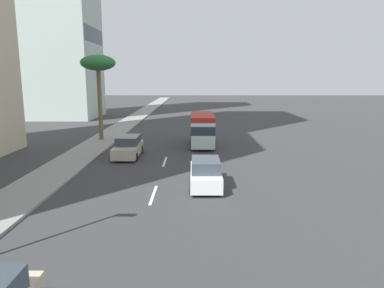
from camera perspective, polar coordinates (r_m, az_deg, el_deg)
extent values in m
plane|color=#38383A|center=(34.24, -3.43, 0.01)|extent=(198.00, 198.00, 0.00)
cube|color=gray|center=(35.39, -14.94, 0.14)|extent=(162.00, 3.09, 0.15)
cube|color=silver|center=(19.58, -6.28, -8.18)|extent=(3.20, 0.16, 0.01)
cube|color=silver|center=(27.06, -4.42, -2.85)|extent=(3.20, 0.16, 0.01)
cube|color=beige|center=(28.99, -10.30, -0.91)|extent=(4.64, 1.85, 0.82)
cube|color=#38424C|center=(29.08, -10.26, 0.63)|extent=(2.55, 1.71, 0.67)
cylinder|color=black|center=(27.51, -9.07, -2.06)|extent=(0.64, 0.22, 0.64)
cylinder|color=black|center=(27.84, -12.54, -2.03)|extent=(0.64, 0.22, 0.64)
cylinder|color=black|center=(30.29, -8.20, -0.87)|extent=(0.64, 0.22, 0.64)
cylinder|color=black|center=(30.59, -11.37, -0.85)|extent=(0.64, 0.22, 0.64)
cube|color=white|center=(20.86, 2.19, -5.26)|extent=(4.47, 1.75, 0.83)
cube|color=#38424C|center=(20.45, 2.22, -3.40)|extent=(2.46, 1.61, 0.68)
cylinder|color=black|center=(22.26, -0.01, -4.95)|extent=(0.64, 0.22, 0.64)
cylinder|color=black|center=(22.31, 4.14, -4.94)|extent=(0.64, 0.22, 0.64)
cylinder|color=black|center=(19.60, -0.05, -7.12)|extent=(0.64, 0.22, 0.64)
cylinder|color=black|center=(19.66, 4.67, -7.11)|extent=(0.64, 0.22, 0.64)
cube|color=silver|center=(33.35, 1.66, 2.14)|extent=(6.56, 2.11, 2.29)
cube|color=#B2261E|center=(33.17, 1.67, 4.47)|extent=(6.56, 2.11, 0.44)
cube|color=#28333D|center=(33.28, 1.67, 2.88)|extent=(6.58, 2.11, 0.76)
cylinder|color=black|center=(35.37, -0.04, 1.06)|extent=(0.84, 0.26, 0.84)
cylinder|color=black|center=(35.41, 3.20, 1.05)|extent=(0.84, 0.26, 0.84)
cylinder|color=black|center=(31.62, -0.08, -0.09)|extent=(0.84, 0.26, 0.84)
cylinder|color=black|center=(31.67, 3.54, -0.09)|extent=(0.84, 0.26, 0.84)
cylinder|color=brown|center=(36.68, -14.68, 6.24)|extent=(0.41, 0.41, 7.12)
ellipsoid|color=#2D7238|center=(36.62, -14.99, 12.60)|extent=(3.42, 3.42, 1.54)
cube|color=#2D3847|center=(59.43, -15.64, 16.58)|extent=(10.02, 0.08, 2.38)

